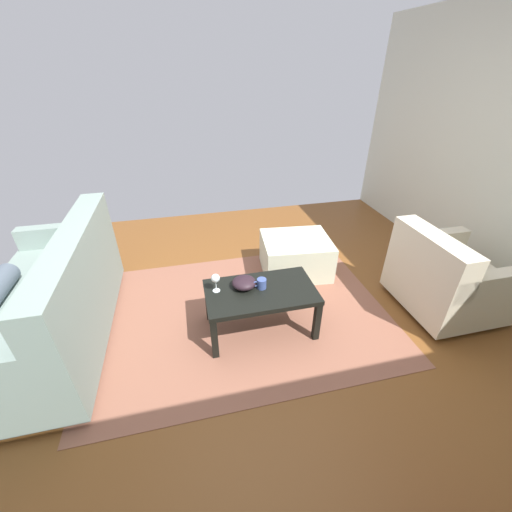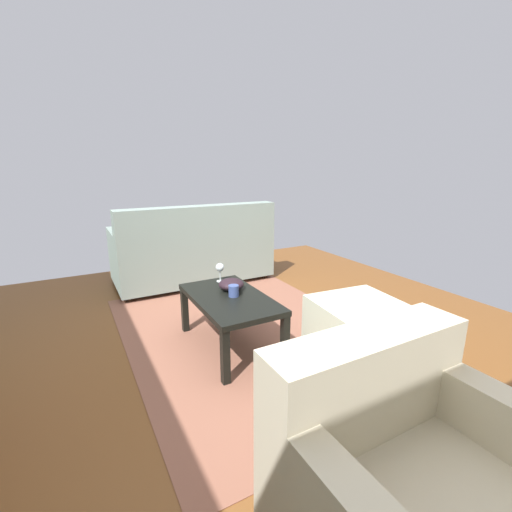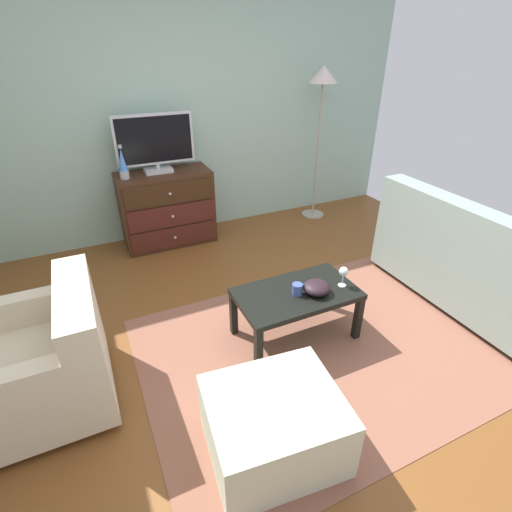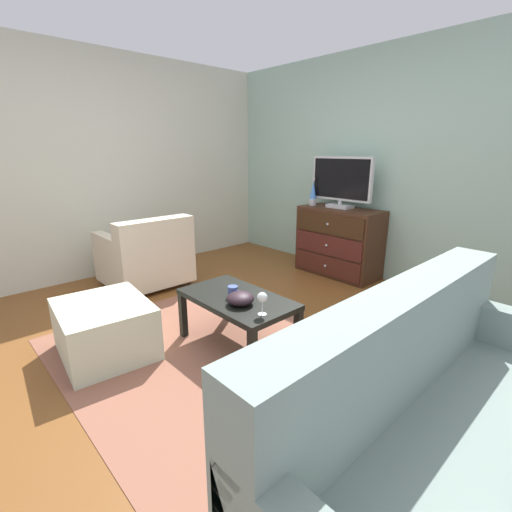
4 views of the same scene
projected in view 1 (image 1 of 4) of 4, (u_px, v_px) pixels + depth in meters
ground_plane at (269, 326)px, 2.81m from camera, size 5.20×5.11×0.05m
area_rug at (242, 312)px, 2.92m from camera, size 2.60×1.90×0.01m
coffee_table at (261, 295)px, 2.57m from camera, size 0.89×0.50×0.41m
wine_glass at (216, 279)px, 2.47m from camera, size 0.07×0.07×0.16m
mug at (261, 284)px, 2.54m from camera, size 0.11×0.08×0.08m
bowl_decorative at (244, 283)px, 2.55m from camera, size 0.20×0.20×0.09m
couch_large at (53, 303)px, 2.48m from camera, size 0.85×1.75×0.93m
armchair at (446, 278)px, 2.83m from camera, size 0.80×0.82×0.78m
ottoman at (296, 255)px, 3.41m from camera, size 0.76×0.67×0.39m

